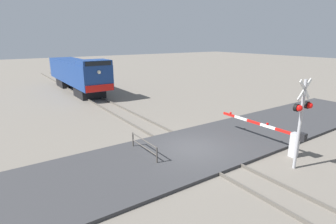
% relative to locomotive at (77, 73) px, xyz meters
% --- Properties ---
extents(ground_plane, '(160.00, 160.00, 0.00)m').
position_rel_locomotive_xyz_m(ground_plane, '(0.00, -20.52, -2.05)').
color(ground_plane, slate).
extents(rail_track_left, '(0.08, 80.00, 0.15)m').
position_rel_locomotive_xyz_m(rail_track_left, '(-0.72, -20.52, -1.97)').
color(rail_track_left, '#59544C').
rests_on(rail_track_left, ground_plane).
extents(rail_track_right, '(0.08, 80.00, 0.15)m').
position_rel_locomotive_xyz_m(rail_track_right, '(0.72, -20.52, -1.97)').
color(rail_track_right, '#59544C').
rests_on(rail_track_right, ground_plane).
extents(road_surface, '(36.00, 5.57, 0.15)m').
position_rel_locomotive_xyz_m(road_surface, '(0.00, -20.52, -1.97)').
color(road_surface, '#38383A').
rests_on(road_surface, ground_plane).
extents(locomotive, '(2.85, 14.45, 3.93)m').
position_rel_locomotive_xyz_m(locomotive, '(0.00, 0.00, 0.00)').
color(locomotive, black).
rests_on(locomotive, ground_plane).
extents(crossing_signal, '(1.18, 0.33, 4.24)m').
position_rel_locomotive_xyz_m(crossing_signal, '(2.66, -24.82, 0.60)').
color(crossing_signal, '#ADADB2').
rests_on(crossing_signal, ground_plane).
extents(crossing_gate, '(0.36, 5.49, 1.40)m').
position_rel_locomotive_xyz_m(crossing_gate, '(3.82, -23.42, -1.18)').
color(crossing_gate, silver).
rests_on(crossing_gate, ground_plane).
extents(guard_railing, '(0.08, 2.55, 0.95)m').
position_rel_locomotive_xyz_m(guard_railing, '(-2.52, -19.68, -1.43)').
color(guard_railing, '#4C4742').
rests_on(guard_railing, ground_plane).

